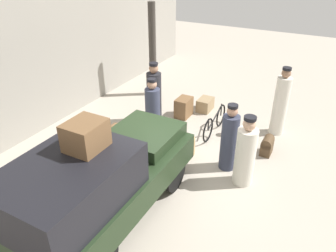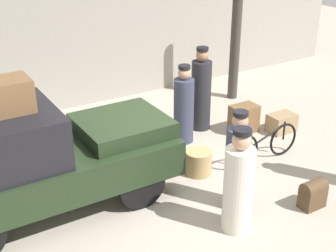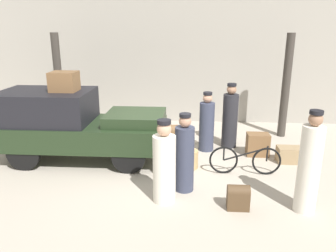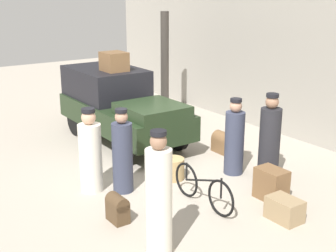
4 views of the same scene
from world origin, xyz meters
The scene contains 16 objects.
ground_plane centered at (0.00, 0.00, 0.00)m, with size 30.00×30.00×0.00m, color #A89E8E.
station_building_facade centered at (0.00, 4.08, 2.25)m, with size 16.00×0.15×4.50m.
canopy_pillar_left centered at (-3.33, 2.56, 1.52)m, with size 0.24×0.24×3.05m.
truck centered at (-2.11, 0.33, 0.94)m, with size 3.95×1.65×1.73m.
bicycle centered at (1.97, -0.29, 0.33)m, with size 1.60×0.04×0.68m.
wicker_basket centered at (0.69, -0.03, 0.22)m, with size 0.47×0.47×0.43m.
porter_with_bicycle centered at (1.81, 1.51, 0.80)m, with size 0.41×0.41×1.77m.
conductor_in_dark_uniform centered at (1.16, 1.18, 0.72)m, with size 0.40×0.40×1.59m.
porter_carrying_trunk centered at (0.62, -1.13, 0.73)m, with size 0.38×0.38×1.61m.
porter_standing_middle centered at (2.81, -1.78, 0.86)m, with size 0.38×0.38×1.87m.
porter_lifting_near_truck centered at (0.26, -1.61, 0.72)m, with size 0.43×0.43×1.61m.
trunk_barrel_dark centered at (0.15, 1.86, 0.23)m, with size 0.62×0.36×0.48m.
trunk_large_brown centered at (3.16, 0.48, 0.19)m, with size 0.57×0.39×0.38m.
trunk_wicker_pale centered at (2.47, 0.89, 0.29)m, with size 0.56×0.39×0.58m.
suitcase_tan_flat centered at (1.62, -1.80, 0.25)m, with size 0.40×0.25×0.47m.
trunk_on_truck_roof centered at (-2.27, 0.33, 1.96)m, with size 0.61×0.54×0.46m.
Camera 4 is at (7.78, -5.11, 3.74)m, focal length 50.00 mm.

